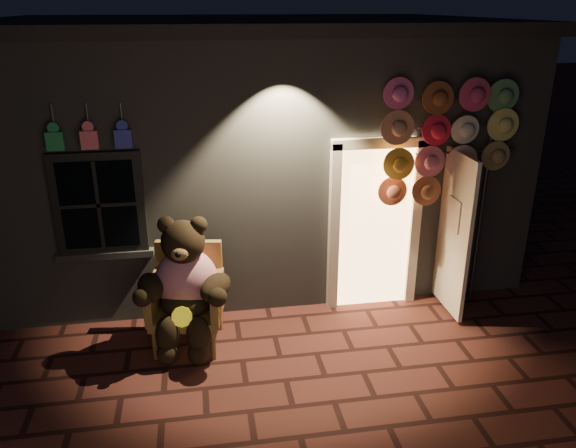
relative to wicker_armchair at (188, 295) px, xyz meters
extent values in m
plane|color=#4E221D|center=(0.97, -0.95, -0.57)|extent=(60.00, 60.00, 0.00)
cube|color=slate|center=(0.97, 3.05, 1.08)|extent=(7.00, 5.00, 3.30)
cube|color=black|center=(0.97, 3.05, 2.81)|extent=(7.30, 5.30, 0.16)
cube|color=black|center=(-0.93, 0.51, 0.98)|extent=(1.00, 0.10, 1.20)
cube|color=black|center=(-0.93, 0.48, 0.98)|extent=(0.82, 0.06, 1.02)
cube|color=slate|center=(-0.93, 0.51, 0.35)|extent=(1.10, 0.14, 0.08)
cube|color=#FFC072|center=(2.32, 0.53, 0.48)|extent=(0.92, 0.10, 2.10)
cube|color=beige|center=(1.80, 0.49, 0.48)|extent=(0.12, 0.12, 2.20)
cube|color=beige|center=(2.84, 0.49, 0.48)|extent=(0.12, 0.12, 2.20)
cube|color=beige|center=(2.32, 0.49, 1.56)|extent=(1.16, 0.12, 0.12)
cube|color=beige|center=(3.22, 0.15, 0.48)|extent=(0.05, 0.80, 2.00)
cube|color=#268C4A|center=(-1.28, 0.43, 1.73)|extent=(0.18, 0.07, 0.20)
cylinder|color=#59595E|center=(-1.28, 0.49, 1.98)|extent=(0.02, 0.02, 0.25)
cube|color=#F06270|center=(-0.93, 0.43, 1.73)|extent=(0.18, 0.07, 0.20)
cylinder|color=#59595E|center=(-0.93, 0.49, 1.98)|extent=(0.02, 0.02, 0.25)
cube|color=#2F37A4|center=(-0.58, 0.43, 1.73)|extent=(0.18, 0.07, 0.20)
cylinder|color=#59595E|center=(-0.58, 0.49, 1.98)|extent=(0.02, 0.02, 0.25)
cube|color=olive|center=(-0.02, -0.09, -0.18)|extent=(0.86, 0.81, 0.11)
cube|color=olive|center=(0.04, 0.23, 0.20)|extent=(0.75, 0.21, 0.75)
cube|color=olive|center=(-0.37, -0.05, 0.04)|extent=(0.19, 0.65, 0.43)
cube|color=olive|center=(0.33, -0.17, 0.04)|extent=(0.19, 0.65, 0.43)
cylinder|color=olive|center=(-0.38, -0.34, -0.40)|extent=(0.05, 0.05, 0.34)
cylinder|color=olive|center=(0.25, -0.44, -0.40)|extent=(0.05, 0.05, 0.34)
cylinder|color=olive|center=(-0.28, 0.26, -0.40)|extent=(0.05, 0.05, 0.34)
cylinder|color=olive|center=(0.35, 0.15, -0.40)|extent=(0.05, 0.05, 0.34)
ellipsoid|color=#B8133E|center=(0.00, -0.04, 0.22)|extent=(0.78, 0.67, 0.74)
ellipsoid|color=black|center=(-0.01, -0.13, 0.00)|extent=(0.65, 0.58, 0.35)
sphere|color=black|center=(-0.01, -0.09, 0.70)|extent=(0.55, 0.55, 0.47)
sphere|color=black|center=(-0.17, -0.04, 0.89)|extent=(0.19, 0.19, 0.19)
sphere|color=black|center=(0.17, -0.09, 0.89)|extent=(0.19, 0.19, 0.19)
ellipsoid|color=brown|center=(-0.04, -0.31, 0.66)|extent=(0.20, 0.16, 0.15)
ellipsoid|color=black|center=(-0.38, -0.21, 0.25)|extent=(0.35, 0.52, 0.27)
ellipsoid|color=black|center=(0.31, -0.33, 0.25)|extent=(0.47, 0.55, 0.27)
ellipsoid|color=black|center=(-0.23, -0.40, -0.25)|extent=(0.27, 0.27, 0.46)
ellipsoid|color=black|center=(0.10, -0.46, -0.25)|extent=(0.27, 0.27, 0.46)
sphere|color=black|center=(-0.24, -0.46, -0.43)|extent=(0.25, 0.25, 0.25)
sphere|color=black|center=(0.09, -0.52, -0.43)|extent=(0.25, 0.25, 0.25)
cylinder|color=yellow|center=(-0.06, -0.43, -0.02)|extent=(0.24, 0.13, 0.22)
cylinder|color=#59595E|center=(3.70, 0.43, 0.85)|extent=(0.04, 0.04, 2.84)
cylinder|color=#59595E|center=(3.38, 0.41, 2.06)|extent=(1.26, 0.03, 0.03)
cylinder|color=#59595E|center=(3.38, 0.41, 1.74)|extent=(1.26, 0.03, 0.03)
cylinder|color=#59595E|center=(3.38, 0.41, 1.43)|extent=(1.26, 0.03, 0.03)
cylinder|color=#C9528C|center=(2.47, 0.35, 2.11)|extent=(0.36, 0.11, 0.36)
cylinder|color=brown|center=(2.90, 0.32, 2.11)|extent=(0.36, 0.11, 0.36)
cylinder|color=#C13D5F|center=(3.32, 0.29, 2.11)|extent=(0.36, 0.11, 0.36)
cylinder|color=#58905B|center=(3.74, 0.35, 2.11)|extent=(0.36, 0.11, 0.36)
cylinder|color=tan|center=(2.47, 0.32, 1.74)|extent=(0.36, 0.11, 0.36)
cylinder|color=red|center=(2.90, 0.29, 1.74)|extent=(0.36, 0.11, 0.36)
cylinder|color=beige|center=(3.32, 0.35, 1.74)|extent=(0.36, 0.11, 0.36)
cylinder|color=#E7DB71|center=(3.74, 0.32, 1.74)|extent=(0.36, 0.11, 0.36)
cylinder|color=yellow|center=(2.47, 0.29, 1.37)|extent=(0.36, 0.11, 0.36)
cylinder|color=#BD607C|center=(2.90, 0.35, 1.37)|extent=(0.36, 0.11, 0.36)
cylinder|color=#D69986|center=(3.32, 0.32, 1.37)|extent=(0.36, 0.11, 0.36)
cylinder|color=#957B4B|center=(3.74, 0.29, 1.37)|extent=(0.36, 0.11, 0.36)
cylinder|color=#CC6241|center=(2.47, 0.35, 1.01)|extent=(0.36, 0.11, 0.36)
cylinder|color=#985D3C|center=(2.90, 0.32, 1.01)|extent=(0.36, 0.11, 0.36)
camera|label=1|loc=(0.21, -5.72, 3.08)|focal=35.00mm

